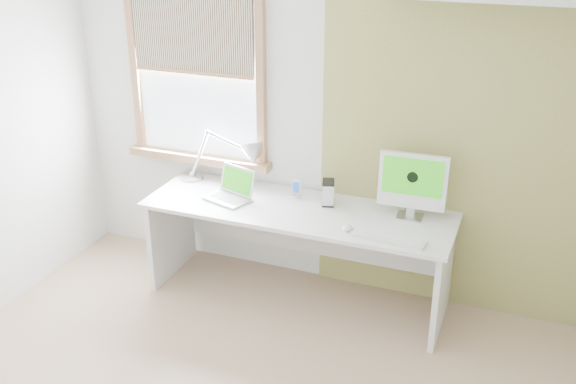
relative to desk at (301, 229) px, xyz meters
The scene contains 11 objects.
room 1.63m from the desk, 87.81° to the right, with size 4.04×3.54×2.64m.
accent_wall 1.34m from the desk, 15.74° to the left, with size 2.00×0.02×2.60m, color olive.
window 1.41m from the desk, 163.98° to the left, with size 1.20×0.14×1.42m.
desk is the anchor object (origin of this frame).
desk_lamp 0.72m from the desk, 159.76° to the left, with size 0.74×0.31×0.41m.
laptop 0.57m from the desk, behind, with size 0.37×0.33×0.22m.
phone_dock 0.28m from the desk, 123.46° to the left, with size 0.08×0.08×0.14m.
external_drive 0.34m from the desk, 27.39° to the left, with size 0.12×0.15×0.17m.
imac 0.89m from the desk, ahead, with size 0.46×0.15×0.45m.
keyboard 0.79m from the desk, 21.75° to the right, with size 0.48×0.18×0.02m.
mouse 0.53m from the desk, 31.23° to the right, with size 0.06×0.10×0.03m, color white.
Camera 1 is at (1.42, -2.58, 2.71)m, focal length 41.34 mm.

